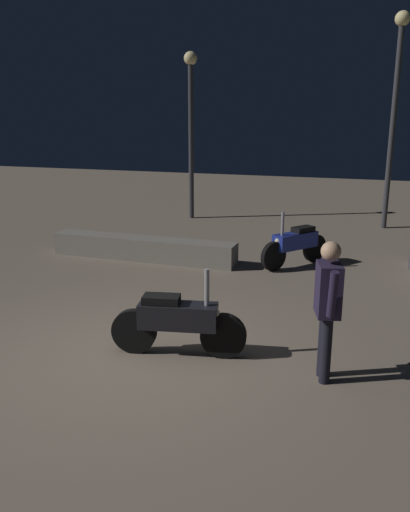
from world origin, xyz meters
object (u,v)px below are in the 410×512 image
(motorcycle_black_foreground, at_px, (178,321))
(person_rider_beside, at_px, (328,300))
(motorcycle_blue_parked_left, at_px, (295,244))
(streetlamp_near, at_px, (191,114))
(streetlamp_far, at_px, (395,96))

(motorcycle_black_foreground, xyz_separation_m, person_rider_beside, (1.75, -0.04, 0.49))
(motorcycle_blue_parked_left, height_order, streetlamp_near, streetlamp_near)
(streetlamp_far, bearing_deg, person_rider_beside, -93.72)
(motorcycle_black_foreground, distance_m, person_rider_beside, 1.82)
(motorcycle_blue_parked_left, relative_size, streetlamp_far, 0.27)
(motorcycle_blue_parked_left, xyz_separation_m, person_rider_beside, (1.05, -4.40, 0.49))
(motorcycle_blue_parked_left, bearing_deg, streetlamp_near, -101.45)
(motorcycle_black_foreground, xyz_separation_m, streetlamp_far, (2.32, 8.69, 2.88))
(motorcycle_black_foreground, xyz_separation_m, streetlamp_near, (-2.93, 8.35, 2.47))
(motorcycle_blue_parked_left, xyz_separation_m, streetlamp_near, (-3.63, 3.99, 2.47))
(streetlamp_near, distance_m, streetlamp_far, 5.28)
(motorcycle_blue_parked_left, relative_size, streetlamp_near, 0.31)
(person_rider_beside, xyz_separation_m, streetlamp_near, (-4.68, 8.39, 1.97))
(person_rider_beside, height_order, streetlamp_near, streetlamp_near)
(person_rider_beside, xyz_separation_m, streetlamp_far, (0.57, 8.73, 2.38))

